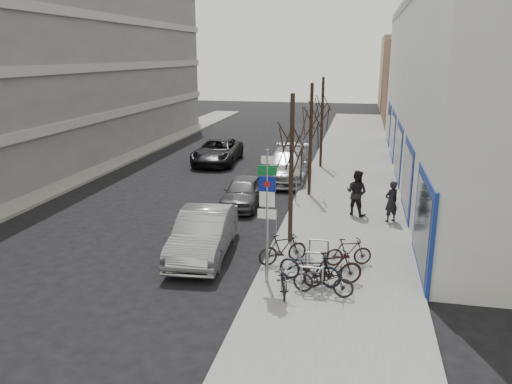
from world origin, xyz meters
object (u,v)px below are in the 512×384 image
at_px(meter_back, 309,162).
at_px(parked_car_front, 203,234).
at_px(tree_mid, 311,113).
at_px(tree_far, 323,101).
at_px(parked_car_mid, 244,192).
at_px(bike_near_right, 333,268).
at_px(meter_front, 276,225).
at_px(bike_mid_inner, 283,248).
at_px(lane_car, 217,151).
at_px(pedestrian_near, 391,202).
at_px(bike_far_inner, 349,252).
at_px(parked_car_back, 287,165).
at_px(bike_rack, 316,262).
at_px(tree_near, 292,134).
at_px(highway_sign_pole, 267,209).
at_px(bike_near_left, 284,276).
at_px(bike_far_curb, 323,277).
at_px(bike_mid_curb, 310,264).
at_px(pedestrian_far, 357,192).
at_px(meter_mid, 296,186).

relative_size(meter_back, parked_car_front, 0.26).
relative_size(tree_mid, tree_far, 1.00).
relative_size(tree_far, parked_car_mid, 1.38).
distance_m(meter_back, bike_near_right, 14.06).
relative_size(meter_front, bike_mid_inner, 0.74).
relative_size(lane_car, pedestrian_near, 3.23).
distance_m(tree_far, bike_far_inner, 15.32).
bearing_deg(parked_car_back, meter_front, -84.99).
relative_size(bike_rack, tree_near, 0.41).
bearing_deg(meter_back, bike_far_inner, -78.00).
distance_m(highway_sign_pole, bike_near_left, 2.00).
xyz_separation_m(tree_near, bike_far_inner, (2.16, -1.77, -3.48)).
height_order(highway_sign_pole, bike_mid_inner, highway_sign_pole).
height_order(bike_far_inner, parked_car_back, parked_car_back).
xyz_separation_m(bike_rack, pedestrian_near, (2.50, 5.95, 0.35)).
bearing_deg(bike_far_curb, bike_near_left, 100.95).
xyz_separation_m(meter_front, pedestrian_near, (4.15, 3.55, 0.09)).
height_order(tree_mid, tree_far, same).
bearing_deg(bike_far_curb, highway_sign_pole, 81.12).
distance_m(meter_front, lane_car, 15.10).
bearing_deg(pedestrian_near, bike_mid_inner, 17.89).
height_order(bike_rack, parked_car_back, parked_car_back).
height_order(tree_far, bike_mid_curb, tree_far).
height_order(meter_front, parked_car_front, parked_car_front).
xyz_separation_m(bike_near_right, bike_far_inner, (0.40, 1.62, -0.09)).
bearing_deg(pedestrian_near, meter_back, -97.56).
height_order(bike_far_curb, parked_car_front, parked_car_front).
relative_size(highway_sign_pole, tree_mid, 0.76).
bearing_deg(bike_near_left, parked_car_back, 85.85).
height_order(bike_far_inner, pedestrian_far, pedestrian_far).
relative_size(bike_mid_inner, parked_car_mid, 0.43).
bearing_deg(parked_car_front, meter_back, 73.76).
bearing_deg(bike_mid_curb, meter_mid, 26.78).
distance_m(tree_far, bike_mid_inner, 15.45).
bearing_deg(bike_near_right, parked_car_front, 44.89).
height_order(tree_far, bike_far_curb, tree_far).
bearing_deg(bike_near_right, bike_rack, 25.41).
bearing_deg(tree_mid, bike_near_left, -87.82).
bearing_deg(bike_mid_curb, bike_far_curb, -129.60).
bearing_deg(highway_sign_pole, lane_car, 110.96).
height_order(tree_near, meter_front, tree_near).
bearing_deg(meter_front, parked_car_mid, 115.53).
relative_size(parked_car_mid, parked_car_back, 0.69).
bearing_deg(bike_near_right, tree_mid, -13.44).
relative_size(highway_sign_pole, pedestrian_far, 2.13).
bearing_deg(bike_far_curb, meter_mid, 19.03).
distance_m(bike_rack, meter_back, 13.50).
xyz_separation_m(bike_near_left, pedestrian_far, (1.89, 7.77, 0.50)).
height_order(meter_front, pedestrian_near, pedestrian_near).
height_order(meter_back, parked_car_mid, meter_back).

